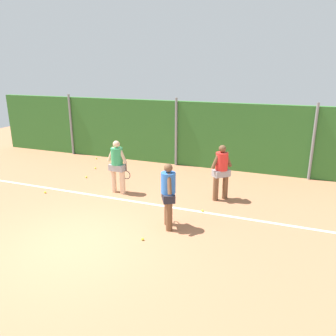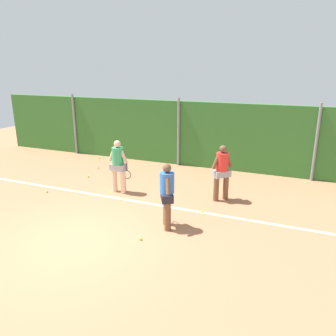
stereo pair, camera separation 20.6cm
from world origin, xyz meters
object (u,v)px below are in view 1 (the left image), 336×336
(player_backcourt_far, at_px, (221,169))
(tennis_ball_7, at_px, (202,211))
(tennis_ball_0, at_px, (45,192))
(tennis_ball_3, at_px, (96,158))
(tennis_ball_4, at_px, (86,177))
(player_midcourt, at_px, (117,164))
(tennis_ball_6, at_px, (95,168))
(tennis_ball_2, at_px, (143,239))
(player_foreground_near, at_px, (168,192))
(tennis_ball_1, at_px, (220,174))

(player_backcourt_far, distance_m, tennis_ball_7, 1.46)
(tennis_ball_0, height_order, tennis_ball_3, same)
(tennis_ball_4, bearing_deg, player_midcourt, -25.50)
(tennis_ball_0, bearing_deg, player_midcourt, 22.76)
(player_midcourt, relative_size, player_backcourt_far, 1.00)
(tennis_ball_6, bearing_deg, tennis_ball_3, 121.45)
(player_backcourt_far, relative_size, tennis_ball_0, 25.95)
(player_backcourt_far, xyz_separation_m, tennis_ball_7, (-0.26, -1.10, -0.93))
(tennis_ball_3, bearing_deg, player_backcourt_far, -23.08)
(tennis_ball_3, bearing_deg, player_midcourt, -47.76)
(tennis_ball_3, relative_size, tennis_ball_6, 1.00)
(tennis_ball_2, xyz_separation_m, tennis_ball_7, (0.89, 2.05, 0.00))
(player_foreground_near, height_order, tennis_ball_0, player_foreground_near)
(player_midcourt, bearing_deg, tennis_ball_7, -5.95)
(player_foreground_near, distance_m, tennis_ball_0, 4.71)
(tennis_ball_0, relative_size, tennis_ball_3, 1.00)
(tennis_ball_1, distance_m, tennis_ball_4, 5.02)
(player_foreground_near, height_order, tennis_ball_4, player_foreground_near)
(tennis_ball_6, relative_size, tennis_ball_7, 1.00)
(player_foreground_near, height_order, tennis_ball_3, player_foreground_near)
(player_midcourt, relative_size, tennis_ball_6, 26.05)
(player_midcourt, bearing_deg, tennis_ball_3, 135.50)
(tennis_ball_2, distance_m, tennis_ball_7, 2.24)
(tennis_ball_4, bearing_deg, tennis_ball_0, -100.77)
(player_midcourt, bearing_deg, tennis_ball_2, -47.63)
(player_foreground_near, distance_m, tennis_ball_7, 1.61)
(tennis_ball_7, bearing_deg, tennis_ball_4, 164.18)
(player_backcourt_far, height_order, tennis_ball_3, player_backcourt_far)
(player_midcourt, height_order, player_backcourt_far, player_midcourt)
(tennis_ball_3, height_order, tennis_ball_4, same)
(player_foreground_near, relative_size, tennis_ball_7, 25.52)
(tennis_ball_2, bearing_deg, tennis_ball_7, 66.50)
(player_foreground_near, relative_size, tennis_ball_0, 25.52)
(tennis_ball_7, bearing_deg, player_midcourt, 170.79)
(player_backcourt_far, xyz_separation_m, tennis_ball_1, (-0.51, 2.41, -0.93))
(tennis_ball_4, bearing_deg, tennis_ball_3, 114.93)
(player_backcourt_far, relative_size, tennis_ball_4, 25.95)
(player_foreground_near, xyz_separation_m, player_midcourt, (-2.38, 1.68, 0.02))
(player_midcourt, distance_m, tennis_ball_2, 3.39)
(tennis_ball_0, xyz_separation_m, tennis_ball_6, (0.02, 2.88, 0.00))
(player_foreground_near, relative_size, tennis_ball_6, 25.52)
(player_midcourt, bearing_deg, tennis_ball_0, -153.98)
(tennis_ball_4, xyz_separation_m, tennis_ball_7, (4.79, -1.36, 0.00))
(player_midcourt, xyz_separation_m, tennis_ball_2, (2.06, -2.53, -0.93))
(tennis_ball_6, bearing_deg, tennis_ball_1, 12.39)
(player_backcourt_far, xyz_separation_m, tennis_ball_3, (-6.14, 2.62, -0.93))
(tennis_ball_3, bearing_deg, tennis_ball_1, -2.10)
(tennis_ball_4, height_order, tennis_ball_7, same)
(tennis_ball_3, bearing_deg, tennis_ball_7, -32.25)
(tennis_ball_2, height_order, tennis_ball_7, same)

